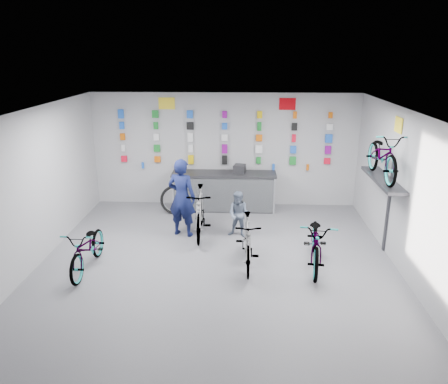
{
  "coord_description": "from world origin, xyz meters",
  "views": [
    {
      "loc": [
        0.5,
        -7.34,
        4.02
      ],
      "look_at": [
        0.1,
        1.4,
        1.18
      ],
      "focal_mm": 35.0,
      "sensor_mm": 36.0,
      "label": 1
    }
  ],
  "objects_px": {
    "counter": "(224,192)",
    "bike_center": "(247,242)",
    "bike_left": "(88,248)",
    "bike_service": "(200,212)",
    "bike_right": "(317,241)",
    "clerk": "(182,198)",
    "customer": "(239,214)"
  },
  "relations": [
    {
      "from": "bike_center",
      "to": "counter",
      "type": "bearing_deg",
      "value": 99.55
    },
    {
      "from": "clerk",
      "to": "customer",
      "type": "xyz_separation_m",
      "value": [
        1.28,
        -0.04,
        -0.36
      ]
    },
    {
      "from": "bike_center",
      "to": "customer",
      "type": "relative_size",
      "value": 1.58
    },
    {
      "from": "bike_left",
      "to": "customer",
      "type": "height_order",
      "value": "customer"
    },
    {
      "from": "bike_left",
      "to": "bike_service",
      "type": "distance_m",
      "value": 2.64
    },
    {
      "from": "counter",
      "to": "bike_service",
      "type": "height_order",
      "value": "bike_service"
    },
    {
      "from": "bike_right",
      "to": "clerk",
      "type": "height_order",
      "value": "clerk"
    },
    {
      "from": "customer",
      "to": "bike_service",
      "type": "bearing_deg",
      "value": -168.6
    },
    {
      "from": "bike_left",
      "to": "clerk",
      "type": "height_order",
      "value": "clerk"
    },
    {
      "from": "bike_service",
      "to": "bike_right",
      "type": "bearing_deg",
      "value": -32.13
    },
    {
      "from": "clerk",
      "to": "counter",
      "type": "bearing_deg",
      "value": -99.91
    },
    {
      "from": "counter",
      "to": "bike_service",
      "type": "relative_size",
      "value": 1.46
    },
    {
      "from": "bike_left",
      "to": "bike_service",
      "type": "xyz_separation_m",
      "value": [
        1.97,
        1.76,
        0.11
      ]
    },
    {
      "from": "bike_center",
      "to": "clerk",
      "type": "height_order",
      "value": "clerk"
    },
    {
      "from": "bike_center",
      "to": "clerk",
      "type": "distance_m",
      "value": 2.09
    },
    {
      "from": "bike_right",
      "to": "clerk",
      "type": "xyz_separation_m",
      "value": [
        -2.8,
        1.36,
        0.39
      ]
    },
    {
      "from": "bike_right",
      "to": "clerk",
      "type": "relative_size",
      "value": 1.08
    },
    {
      "from": "counter",
      "to": "bike_left",
      "type": "xyz_separation_m",
      "value": [
        -2.43,
        -3.46,
        -0.04
      ]
    },
    {
      "from": "counter",
      "to": "customer",
      "type": "height_order",
      "value": "customer"
    },
    {
      "from": "bike_center",
      "to": "bike_right",
      "type": "xyz_separation_m",
      "value": [
        1.34,
        0.08,
        0.0
      ]
    },
    {
      "from": "bike_left",
      "to": "bike_center",
      "type": "bearing_deg",
      "value": 6.22
    },
    {
      "from": "counter",
      "to": "bike_center",
      "type": "distance_m",
      "value": 3.22
    },
    {
      "from": "bike_center",
      "to": "bike_service",
      "type": "bearing_deg",
      "value": 125.05
    },
    {
      "from": "clerk",
      "to": "customer",
      "type": "relative_size",
      "value": 1.68
    },
    {
      "from": "bike_left",
      "to": "bike_right",
      "type": "xyz_separation_m",
      "value": [
        4.37,
        0.38,
        0.06
      ]
    },
    {
      "from": "customer",
      "to": "bike_right",
      "type": "bearing_deg",
      "value": -26.11
    },
    {
      "from": "bike_right",
      "to": "clerk",
      "type": "distance_m",
      "value": 3.13
    },
    {
      "from": "bike_right",
      "to": "bike_service",
      "type": "bearing_deg",
      "value": 157.44
    },
    {
      "from": "counter",
      "to": "bike_left",
      "type": "distance_m",
      "value": 4.23
    },
    {
      "from": "bike_left",
      "to": "clerk",
      "type": "bearing_deg",
      "value": 48.5
    },
    {
      "from": "bike_center",
      "to": "bike_right",
      "type": "bearing_deg",
      "value": 2.06
    },
    {
      "from": "bike_left",
      "to": "bike_service",
      "type": "bearing_deg",
      "value": 42.27
    }
  ]
}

